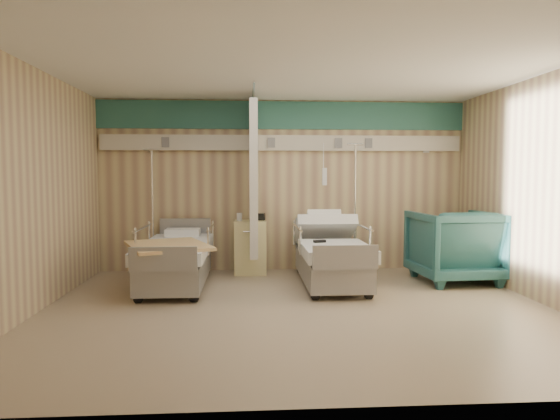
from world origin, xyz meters
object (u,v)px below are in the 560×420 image
object	(u,v)px
bed_right	(331,263)
iv_stand_right	(354,248)
bed_left	(176,265)
visitor_armchair	(455,246)
iv_stand_left	(153,249)
bedside_cabinet	(250,247)

from	to	relation	value
bed_right	iv_stand_right	xyz separation A→B (m)	(0.50, 0.72, 0.11)
bed_left	iv_stand_right	distance (m)	2.80
bed_right	visitor_armchair	xyz separation A→B (m)	(1.85, 0.06, 0.22)
iv_stand_right	iv_stand_left	distance (m)	3.18
bed_right	iv_stand_right	bearing A→B (deg)	55.17
iv_stand_left	visitor_armchair	bearing A→B (deg)	-10.13
iv_stand_right	bed_left	bearing A→B (deg)	-165.10
bed_right	visitor_armchair	distance (m)	1.86
bed_right	bedside_cabinet	world-z (taller)	bedside_cabinet
iv_stand_right	iv_stand_left	world-z (taller)	iv_stand_right
iv_stand_right	iv_stand_left	bearing A→B (deg)	177.28
bed_left	visitor_armchair	distance (m)	4.06
bed_left	iv_stand_right	world-z (taller)	iv_stand_right
iv_stand_right	visitor_armchair	bearing A→B (deg)	-26.00
bed_left	bedside_cabinet	distance (m)	1.39
iv_stand_right	iv_stand_left	size ratio (longest dim) A/B	1.05
bed_right	bed_left	distance (m)	2.20
bed_left	visitor_armchair	world-z (taller)	visitor_armchair
iv_stand_left	bedside_cabinet	bearing A→B (deg)	1.13
visitor_armchair	iv_stand_left	distance (m)	4.60
bed_left	iv_stand_right	size ratio (longest dim) A/B	1.04
bedside_cabinet	bed_right	bearing A→B (deg)	-38.05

